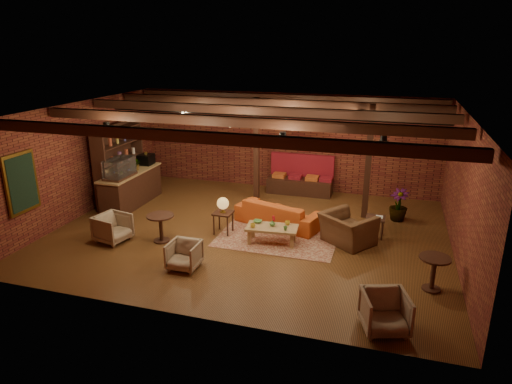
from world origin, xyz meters
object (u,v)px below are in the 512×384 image
(side_table_lamp, at_px, (223,206))
(plant_tall, at_px, (402,174))
(armchair_b, at_px, (184,254))
(armchair_a, at_px, (113,227))
(round_table_left, at_px, (161,224))
(coffee_table, at_px, (272,228))
(armchair_far, at_px, (385,310))
(sofa, at_px, (279,213))
(armchair_right, at_px, (348,224))
(round_table_right, at_px, (434,268))
(side_table_book, at_px, (376,219))

(side_table_lamp, height_order, plant_tall, plant_tall)
(armchair_b, relative_size, plant_tall, 0.25)
(armchair_a, bearing_deg, round_table_left, -62.33)
(coffee_table, bearing_deg, armchair_a, -164.72)
(armchair_b, xyz_separation_m, armchair_far, (4.31, -1.09, 0.05))
(round_table_left, height_order, armchair_far, armchair_far)
(sofa, height_order, round_table_left, round_table_left)
(coffee_table, height_order, armchair_b, coffee_table)
(coffee_table, bearing_deg, side_table_lamp, 170.51)
(armchair_b, relative_size, armchair_right, 0.58)
(coffee_table, bearing_deg, armchair_b, -129.24)
(armchair_b, bearing_deg, round_table_right, 6.55)
(side_table_lamp, xyz_separation_m, plant_tall, (4.36, 2.25, 0.62))
(sofa, height_order, side_table_lamp, side_table_lamp)
(coffee_table, xyz_separation_m, armchair_b, (-1.50, -1.84, -0.05))
(round_table_right, bearing_deg, armchair_right, 136.97)
(side_table_lamp, relative_size, armchair_b, 1.44)
(side_table_lamp, xyz_separation_m, round_table_right, (5.05, -1.48, -0.26))
(armchair_right, bearing_deg, round_table_right, 174.04)
(round_table_left, relative_size, armchair_far, 0.90)
(armchair_right, height_order, plant_tall, plant_tall)
(sofa, bearing_deg, round_table_right, 164.22)
(side_table_lamp, bearing_deg, armchair_b, -93.89)
(coffee_table, xyz_separation_m, armchair_right, (1.80, 0.51, 0.13))
(armchair_b, distance_m, side_table_book, 4.94)
(sofa, distance_m, round_table_left, 3.18)
(round_table_left, xyz_separation_m, round_table_right, (6.35, -0.53, 0.01))
(side_table_book, height_order, round_table_right, round_table_right)
(round_table_left, distance_m, round_table_right, 6.37)
(round_table_left, bearing_deg, armchair_far, -22.03)
(sofa, distance_m, coffee_table, 1.19)
(round_table_left, height_order, armchair_a, armchair_a)
(side_table_lamp, bearing_deg, plant_tall, 27.26)
(side_table_lamp, height_order, armchair_a, side_table_lamp)
(side_table_lamp, xyz_separation_m, side_table_book, (3.80, 0.91, -0.25))
(round_table_left, distance_m, armchair_right, 4.63)
(side_table_lamp, height_order, side_table_book, side_table_lamp)
(coffee_table, relative_size, armchair_b, 1.93)
(side_table_lamp, distance_m, round_table_left, 1.63)
(round_table_left, distance_m, plant_tall, 6.56)
(armchair_b, height_order, round_table_right, round_table_right)
(armchair_right, bearing_deg, side_table_lamp, 42.17)
(armchair_b, bearing_deg, armchair_far, -14.13)
(round_table_left, xyz_separation_m, plant_tall, (5.66, 3.19, 0.89))
(sofa, xyz_separation_m, armchair_right, (1.92, -0.67, 0.17))
(side_table_lamp, bearing_deg, side_table_book, 13.51)
(sofa, bearing_deg, round_table_left, 53.54)
(coffee_table, distance_m, armchair_a, 3.97)
(coffee_table, relative_size, armchair_right, 1.12)
(coffee_table, distance_m, round_table_right, 3.89)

